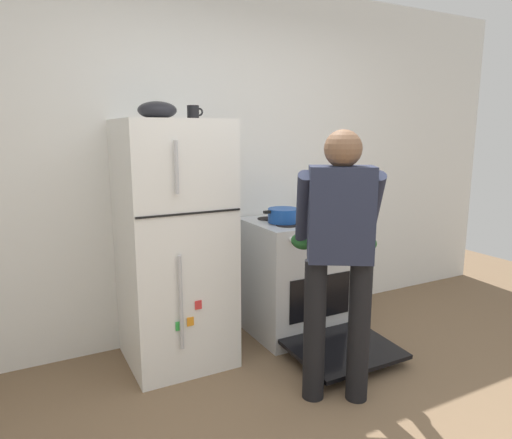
# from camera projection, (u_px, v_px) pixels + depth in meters

# --- Properties ---
(kitchen_wall_back) EXTENTS (6.00, 0.10, 2.70)m
(kitchen_wall_back) POSITION_uv_depth(u_px,v_px,m) (213.00, 162.00, 3.56)
(kitchen_wall_back) COLOR white
(kitchen_wall_back) RESTS_ON ground
(refrigerator) EXTENTS (0.68, 0.72, 1.66)m
(refrigerator) POSITION_uv_depth(u_px,v_px,m) (174.00, 244.00, 3.12)
(refrigerator) COLOR white
(refrigerator) RESTS_ON ground
(stove_range) EXTENTS (0.76, 1.22, 0.91)m
(stove_range) POSITION_uv_depth(u_px,v_px,m) (298.00, 278.00, 3.64)
(stove_range) COLOR silver
(stove_range) RESTS_ON ground
(person_cook) EXTENTS (0.63, 0.65, 1.60)m
(person_cook) POSITION_uv_depth(u_px,v_px,m) (339.00, 244.00, 2.63)
(person_cook) COLOR black
(person_cook) RESTS_ON ground
(red_pot) EXTENTS (0.34, 0.24, 0.11)m
(red_pot) POSITION_uv_depth(u_px,v_px,m) (284.00, 215.00, 3.44)
(red_pot) COLOR #19479E
(red_pot) RESTS_ON stove_range
(coffee_mug) EXTENTS (0.11, 0.08, 0.10)m
(coffee_mug) POSITION_uv_depth(u_px,v_px,m) (193.00, 113.00, 3.08)
(coffee_mug) COLOR black
(coffee_mug) RESTS_ON refrigerator
(pepper_mill) EXTENTS (0.05, 0.05, 0.15)m
(pepper_mill) POSITION_uv_depth(u_px,v_px,m) (315.00, 204.00, 3.86)
(pepper_mill) COLOR brown
(pepper_mill) RESTS_ON stove_range
(mixing_bowl) EXTENTS (0.25, 0.25, 0.11)m
(mixing_bowl) POSITION_uv_depth(u_px,v_px,m) (157.00, 110.00, 2.91)
(mixing_bowl) COLOR black
(mixing_bowl) RESTS_ON refrigerator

